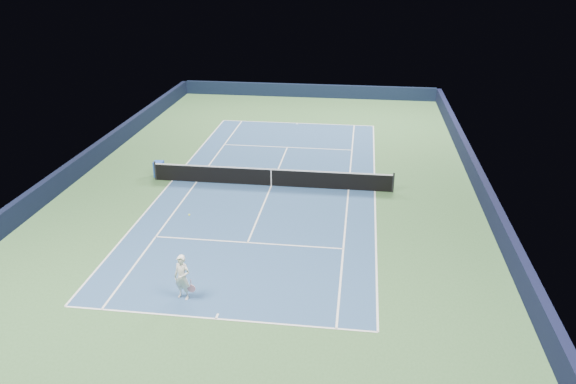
# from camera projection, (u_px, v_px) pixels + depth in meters

# --- Properties ---
(ground) EXTENTS (40.00, 40.00, 0.00)m
(ground) POSITION_uv_depth(u_px,v_px,m) (271.00, 186.00, 29.98)
(ground) COLOR #355D32
(ground) RESTS_ON ground
(wall_far) EXTENTS (22.00, 0.35, 1.10)m
(wall_far) POSITION_uv_depth(u_px,v_px,m) (308.00, 91.00, 47.80)
(wall_far) COLOR black
(wall_far) RESTS_ON ground
(wall_right) EXTENTS (0.35, 40.00, 1.10)m
(wall_right) POSITION_uv_depth(u_px,v_px,m) (482.00, 187.00, 28.45)
(wall_right) COLOR black
(wall_right) RESTS_ON ground
(wall_left) EXTENTS (0.35, 40.00, 1.10)m
(wall_left) POSITION_uv_depth(u_px,v_px,m) (79.00, 167.00, 31.08)
(wall_left) COLOR black
(wall_left) RESTS_ON ground
(court_surface) EXTENTS (10.97, 23.77, 0.01)m
(court_surface) POSITION_uv_depth(u_px,v_px,m) (271.00, 186.00, 29.98)
(court_surface) COLOR navy
(court_surface) RESTS_ON ground
(baseline_far) EXTENTS (10.97, 0.08, 0.00)m
(baseline_far) POSITION_uv_depth(u_px,v_px,m) (297.00, 123.00, 40.79)
(baseline_far) COLOR white
(baseline_far) RESTS_ON ground
(baseline_near) EXTENTS (10.97, 0.08, 0.00)m
(baseline_near) POSITION_uv_depth(u_px,v_px,m) (216.00, 319.00, 19.17)
(baseline_near) COLOR white
(baseline_near) RESTS_ON ground
(sideline_doubles_right) EXTENTS (0.08, 23.77, 0.00)m
(sideline_doubles_right) POSITION_uv_depth(u_px,v_px,m) (375.00, 191.00, 29.31)
(sideline_doubles_right) COLOR white
(sideline_doubles_right) RESTS_ON ground
(sideline_doubles_left) EXTENTS (0.08, 23.77, 0.00)m
(sideline_doubles_left) POSITION_uv_depth(u_px,v_px,m) (172.00, 181.00, 30.65)
(sideline_doubles_left) COLOR white
(sideline_doubles_left) RESTS_ON ground
(sideline_singles_right) EXTENTS (0.08, 23.77, 0.00)m
(sideline_singles_right) POSITION_uv_depth(u_px,v_px,m) (349.00, 190.00, 29.48)
(sideline_singles_right) COLOR white
(sideline_singles_right) RESTS_ON ground
(sideline_singles_left) EXTENTS (0.08, 23.77, 0.00)m
(sideline_singles_left) POSITION_uv_depth(u_px,v_px,m) (197.00, 182.00, 30.48)
(sideline_singles_left) COLOR white
(sideline_singles_left) RESTS_ON ground
(service_line_far) EXTENTS (8.23, 0.08, 0.00)m
(service_line_far) POSITION_uv_depth(u_px,v_px,m) (287.00, 147.00, 35.80)
(service_line_far) COLOR white
(service_line_far) RESTS_ON ground
(service_line_near) EXTENTS (8.23, 0.08, 0.00)m
(service_line_near) POSITION_uv_depth(u_px,v_px,m) (248.00, 243.00, 24.16)
(service_line_near) COLOR white
(service_line_near) RESTS_ON ground
(center_service_line) EXTENTS (0.08, 12.80, 0.00)m
(center_service_line) POSITION_uv_depth(u_px,v_px,m) (271.00, 186.00, 29.98)
(center_service_line) COLOR white
(center_service_line) RESTS_ON ground
(center_mark_far) EXTENTS (0.08, 0.30, 0.00)m
(center_mark_far) POSITION_uv_depth(u_px,v_px,m) (297.00, 124.00, 40.65)
(center_mark_far) COLOR white
(center_mark_far) RESTS_ON ground
(center_mark_near) EXTENTS (0.08, 0.30, 0.00)m
(center_mark_near) POSITION_uv_depth(u_px,v_px,m) (217.00, 316.00, 19.30)
(center_mark_near) COLOR white
(center_mark_near) RESTS_ON ground
(tennis_net) EXTENTS (12.90, 0.10, 1.07)m
(tennis_net) POSITION_uv_depth(u_px,v_px,m) (271.00, 177.00, 29.78)
(tennis_net) COLOR black
(tennis_net) RESTS_ON ground
(sponsor_cube) EXTENTS (0.59, 0.53, 0.87)m
(sponsor_cube) POSITION_uv_depth(u_px,v_px,m) (159.00, 169.00, 31.08)
(sponsor_cube) COLOR blue
(sponsor_cube) RESTS_ON ground
(tennis_player) EXTENTS (0.83, 1.32, 2.90)m
(tennis_player) POSITION_uv_depth(u_px,v_px,m) (182.00, 277.00, 19.99)
(tennis_player) COLOR white
(tennis_player) RESTS_ON ground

